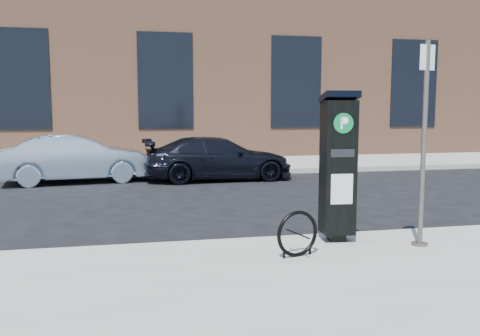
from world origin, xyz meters
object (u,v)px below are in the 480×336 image
object	(u,v)px
parking_kiosk	(338,165)
car_dark	(218,158)
bike_rack	(297,234)
sign_pole	(424,146)
car_silver	(77,158)

from	to	relation	value
parking_kiosk	car_dark	bearing A→B (deg)	98.70
bike_rack	car_dark	size ratio (longest dim) A/B	0.14
parking_kiosk	car_dark	size ratio (longest dim) A/B	0.50
sign_pole	parking_kiosk	bearing A→B (deg)	141.01
car_dark	parking_kiosk	bearing A→B (deg)	-178.34
parking_kiosk	bike_rack	size ratio (longest dim) A/B	3.54
bike_rack	car_silver	world-z (taller)	car_silver
bike_rack	car_dark	distance (m)	8.09
bike_rack	car_silver	distance (m)	9.10
parking_kiosk	sign_pole	distance (m)	1.16
bike_rack	car_silver	size ratio (longest dim) A/B	0.15
parking_kiosk	sign_pole	xyz separation A→B (m)	(1.01, -0.48, 0.29)
bike_rack	car_dark	xyz separation A→B (m)	(0.34, 8.08, 0.17)
parking_kiosk	bike_rack	bearing A→B (deg)	-136.02
sign_pole	car_silver	world-z (taller)	sign_pole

